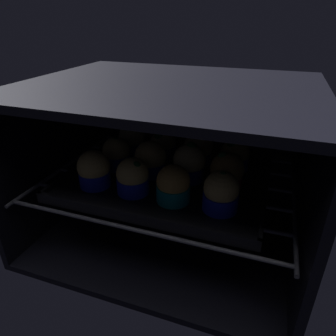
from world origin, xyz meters
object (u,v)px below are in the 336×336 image
Objects in this scene: muffin_row0_col0 at (94,170)px; muffin_row1_col0 at (116,154)px; muffin_row1_col1 at (150,160)px; muffin_row0_col3 at (221,193)px; muffin_row0_col1 at (133,177)px; muffin_row1_col3 at (227,172)px; muffin_row0_col2 at (173,185)px; muffin_row2_col0 at (132,140)px; baking_tray at (168,178)px; muffin_row1_col2 at (189,163)px; muffin_row2_col2 at (198,149)px; muffin_row2_col3 at (235,156)px; muffin_row2_col1 at (163,146)px.

muffin_row0_col0 reaches higher than muffin_row1_col0.
muffin_row0_col3 is at bearing -26.46° from muffin_row1_col1.
muffin_row0_col1 is 19.44cm from muffin_row1_col3.
muffin_row1_col3 is at bearing 46.44° from muffin_row0_col2.
muffin_row0_col3 is at bearing -34.04° from muffin_row2_col0.
muffin_row0_col2 reaches higher than baking_tray.
muffin_row0_col3 is 9.09cm from muffin_row1_col3.
muffin_row0_col1 is 0.86× the size of muffin_row1_col2.
muffin_row1_col1 is at bearing -132.65° from muffin_row2_col2.
muffin_row1_col1 is at bearing 133.59° from muffin_row0_col2.
muffin_row0_col1 is at bearing -135.51° from muffin_row2_col3.
muffin_row0_col1 is (-4.36, -8.84, 3.95)cm from baking_tray.
muffin_row1_col2 is at bearing 133.22° from muffin_row0_col3.
muffin_row2_col1 is 9.12cm from muffin_row2_col2.
muffin_row2_col2 reaches higher than muffin_row2_col3.
muffin_row0_col0 is 1.01× the size of muffin_row2_col2.
muffin_row2_col1 is (-17.96, 18.14, -0.44)cm from muffin_row0_col3.
muffin_row0_col0 and muffin_row1_col1 have the same top height.
muffin_row2_col2 is at bearing 177.32° from muffin_row2_col3.
muffin_row2_col0 is 26.25cm from muffin_row2_col3.
muffin_row0_col2 is 0.92× the size of muffin_row2_col0.
muffin_row2_col2 is 1.02× the size of muffin_row2_col3.
baking_tray is 5.77cm from muffin_row1_col1.
muffin_row0_col3 reaches higher than muffin_row1_col0.
baking_tray is 10.82cm from muffin_row2_col2.
muffin_row1_col1 is at bearing -45.72° from muffin_row2_col0.
muffin_row2_col0 is at bearing 145.93° from baking_tray.
muffin_row0_col2 is 24.75cm from muffin_row2_col0.
muffin_row0_col2 and muffin_row1_col0 have the same top height.
muffin_row1_col2 reaches higher than muffin_row0_col1.
muffin_row1_col2 is at bearing -0.21° from muffin_row1_col0.
muffin_row1_col1 reaches higher than baking_tray.
muffin_row1_col2 is at bearing -43.83° from muffin_row2_col1.
baking_tray is 6.00× the size of muffin_row2_col1.
baking_tray is 5.74× the size of muffin_row0_col2.
muffin_row0_col0 is at bearing -179.08° from muffin_row0_col1.
muffin_row2_col1 is (-4.56, 9.10, 3.66)cm from baking_tray.
muffin_row0_col2 is at bearing -117.21° from muffin_row2_col3.
muffin_row0_col0 is 17.43cm from muffin_row0_col2.
muffin_row2_col1 is at bearing 152.61° from muffin_row1_col3.
muffin_row1_col1 is 12.70cm from muffin_row2_col0.
muffin_row1_col1 reaches higher than muffin_row2_col2.
muffin_row2_col0 is 1.13× the size of muffin_row2_col1.
muffin_row0_col1 is 0.96× the size of muffin_row0_col3.
muffin_row0_col0 is 1.09× the size of muffin_row2_col1.
muffin_row0_col2 is at bearing -133.56° from muffin_row1_col3.
muffin_row0_col1 is at bearing -116.59° from muffin_row2_col2.
muffin_row2_col1 is (-0.20, 17.94, -0.29)cm from muffin_row0_col1.
muffin_row2_col3 is at bearing 44.49° from muffin_row0_col1.
muffin_row2_col2 is at bearing 116.19° from muffin_row0_col3.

